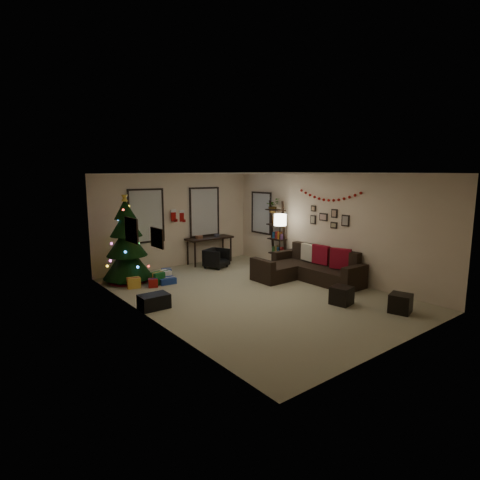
% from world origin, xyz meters
% --- Properties ---
extents(floor, '(7.00, 7.00, 0.00)m').
position_xyz_m(floor, '(0.00, 0.00, 0.00)').
color(floor, tan).
rests_on(floor, ground).
extents(ceiling, '(7.00, 7.00, 0.00)m').
position_xyz_m(ceiling, '(0.00, 0.00, 2.70)').
color(ceiling, white).
rests_on(ceiling, floor).
extents(wall_back, '(5.00, 0.00, 5.00)m').
position_xyz_m(wall_back, '(0.00, 3.50, 1.35)').
color(wall_back, beige).
rests_on(wall_back, floor).
extents(wall_front, '(5.00, 0.00, 5.00)m').
position_xyz_m(wall_front, '(0.00, -3.50, 1.35)').
color(wall_front, beige).
rests_on(wall_front, floor).
extents(wall_left, '(0.00, 7.00, 7.00)m').
position_xyz_m(wall_left, '(-2.50, 0.00, 1.35)').
color(wall_left, beige).
rests_on(wall_left, floor).
extents(wall_right, '(0.00, 7.00, 7.00)m').
position_xyz_m(wall_right, '(2.50, 0.00, 1.35)').
color(wall_right, beige).
rests_on(wall_right, floor).
extents(window_back_left, '(1.05, 0.06, 1.50)m').
position_xyz_m(window_back_left, '(-0.95, 3.47, 1.55)').
color(window_back_left, '#728CB2').
rests_on(window_back_left, wall_back).
extents(window_back_right, '(1.05, 0.06, 1.50)m').
position_xyz_m(window_back_right, '(0.95, 3.47, 1.55)').
color(window_back_right, '#728CB2').
rests_on(window_back_right, wall_back).
extents(window_right_wall, '(0.06, 0.90, 1.30)m').
position_xyz_m(window_right_wall, '(2.47, 2.55, 1.50)').
color(window_right_wall, '#728CB2').
rests_on(window_right_wall, wall_right).
extents(christmas_tree, '(1.22, 1.22, 2.27)m').
position_xyz_m(christmas_tree, '(-1.83, 2.73, 0.94)').
color(christmas_tree, black).
rests_on(christmas_tree, floor).
extents(presents, '(1.50, 1.01, 0.30)m').
position_xyz_m(presents, '(-1.41, 2.23, 0.12)').
color(presents, '#14591E').
rests_on(presents, floor).
extents(sofa, '(1.73, 2.53, 0.83)m').
position_xyz_m(sofa, '(1.86, 0.05, 0.27)').
color(sofa, black).
rests_on(sofa, floor).
extents(pillow_red_a, '(0.31, 0.51, 0.50)m').
position_xyz_m(pillow_red_a, '(2.21, -0.70, 0.64)').
color(pillow_red_a, maroon).
rests_on(pillow_red_a, sofa).
extents(pillow_red_b, '(0.16, 0.49, 0.49)m').
position_xyz_m(pillow_red_b, '(2.21, -0.08, 0.64)').
color(pillow_red_b, maroon).
rests_on(pillow_red_b, sofa).
extents(pillow_cream, '(0.18, 0.45, 0.44)m').
position_xyz_m(pillow_cream, '(2.21, 0.36, 0.63)').
color(pillow_cream, beige).
rests_on(pillow_cream, sofa).
extents(ottoman_near, '(0.46, 0.46, 0.37)m').
position_xyz_m(ottoman_near, '(1.01, -1.69, 0.19)').
color(ottoman_near, black).
rests_on(ottoman_near, floor).
extents(ottoman_far, '(0.49, 0.49, 0.37)m').
position_xyz_m(ottoman_far, '(1.51, -2.71, 0.19)').
color(ottoman_far, black).
rests_on(ottoman_far, floor).
extents(desk, '(1.47, 0.53, 0.79)m').
position_xyz_m(desk, '(0.96, 3.22, 0.70)').
color(desk, black).
rests_on(desk, floor).
extents(desk_chair, '(0.71, 0.69, 0.57)m').
position_xyz_m(desk_chair, '(0.77, 2.57, 0.28)').
color(desk_chair, black).
rests_on(desk_chair, floor).
extents(bookshelf, '(0.30, 0.57, 1.94)m').
position_xyz_m(bookshelf, '(2.30, 1.64, 0.94)').
color(bookshelf, black).
rests_on(bookshelf, floor).
extents(potted_plant, '(0.57, 0.51, 0.55)m').
position_xyz_m(potted_plant, '(2.30, 1.86, 1.84)').
color(potted_plant, '#4C4C4C').
rests_on(potted_plant, bookshelf).
extents(floor_lamp, '(0.34, 0.34, 1.61)m').
position_xyz_m(floor_lamp, '(1.95, 1.17, 1.34)').
color(floor_lamp, black).
rests_on(floor_lamp, floor).
extents(art_map, '(0.04, 0.60, 0.50)m').
position_xyz_m(art_map, '(-2.48, 0.79, 1.59)').
color(art_map, black).
rests_on(art_map, wall_left).
extents(art_abstract, '(0.04, 0.45, 0.35)m').
position_xyz_m(art_abstract, '(-2.48, -0.35, 1.58)').
color(art_abstract, black).
rests_on(art_abstract, wall_left).
extents(gallery, '(0.03, 1.25, 0.54)m').
position_xyz_m(gallery, '(2.48, -0.07, 1.57)').
color(gallery, black).
rests_on(gallery, wall_right).
extents(garland, '(0.08, 1.90, 0.30)m').
position_xyz_m(garland, '(2.45, -0.07, 2.15)').
color(garland, '#A5140C').
rests_on(garland, wall_right).
extents(stocking_left, '(0.20, 0.05, 0.36)m').
position_xyz_m(stocking_left, '(-0.14, 3.39, 1.52)').
color(stocking_left, '#990F0C').
rests_on(stocking_left, wall_back).
extents(stocking_right, '(0.20, 0.05, 0.36)m').
position_xyz_m(stocking_right, '(0.19, 3.51, 1.48)').
color(stocking_right, '#990F0C').
rests_on(stocking_right, wall_back).
extents(storage_bin, '(0.60, 0.40, 0.29)m').
position_xyz_m(storage_bin, '(-2.20, 0.47, 0.15)').
color(storage_bin, black).
rests_on(storage_bin, floor).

